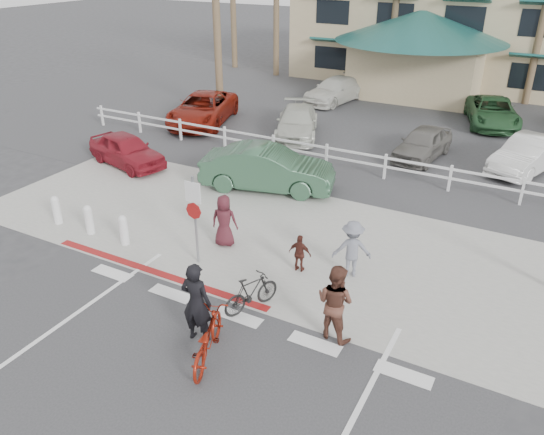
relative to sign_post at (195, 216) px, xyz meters
The scene contains 26 objects.
ground 3.50m from the sign_post, 43.73° to the right, with size 140.00×140.00×0.00m, color #333335.
bike_path 5.00m from the sign_post, 61.29° to the right, with size 12.00×16.00×0.01m, color #333335.
sidewalk_plaza 3.56m from the sign_post, 45.00° to the left, with size 22.00×7.00×0.01m, color gray.
cross_street 6.86m from the sign_post, 69.94° to the left, with size 40.00×5.00×0.01m, color #333335.
parking_lot 16.03m from the sign_post, 81.72° to the left, with size 50.00×16.00×0.01m, color #333335.
curb_red 1.89m from the sign_post, 124.99° to the right, with size 7.00×0.25×0.02m, color maroon.
rail_fence 8.81m from the sign_post, 71.36° to the left, with size 29.40×0.16×1.00m, color silver, non-canonical shape.
sign_post is the anchor object (origin of this frame).
bollard_0 2.69m from the sign_post, behind, with size 0.26×0.26×0.95m, color silver, non-canonical shape.
bollard_1 4.03m from the sign_post, behind, with size 0.26×0.26×0.95m, color silver, non-canonical shape.
bollard_2 5.39m from the sign_post, behind, with size 0.26×0.26×0.95m, color silver, non-canonical shape.
bike_red 4.07m from the sign_post, 51.46° to the right, with size 0.70×2.00×1.05m, color maroon.
rider_red 3.34m from the sign_post, 54.17° to the right, with size 0.72×0.47×1.97m, color black.
bike_black 2.84m from the sign_post, 25.64° to the right, with size 0.44×1.56×0.94m, color black.
rider_black 4.71m from the sign_post, 14.05° to the right, with size 0.90×0.70×1.84m, color #573125.
pedestrian_a 4.26m from the sign_post, 19.73° to the left, with size 1.03×0.59×1.60m, color slate.
pedestrian_child 2.99m from the sign_post, 19.39° to the left, with size 0.64×0.27×1.09m, color #492019.
pedestrian_b 1.37m from the sign_post, 84.09° to the left, with size 0.77×0.50×1.58m, color #43171F.
car_white_sedan 5.48m from the sign_post, 98.08° to the left, with size 1.66×4.77×1.57m, color #2C4F37.
car_red_compact 8.42m from the sign_post, 145.24° to the left, with size 1.52×3.78×1.29m, color maroon.
lot_car_0 13.34m from the sign_post, 124.44° to the left, with size 2.45×5.31×1.48m, color maroon.
lot_car_1 11.71m from the sign_post, 102.48° to the left, with size 1.82×4.48×1.30m, color beige.
lot_car_2 11.76m from the sign_post, 73.35° to the left, with size 1.52×3.77×1.28m, color #65625D.
lot_car_3 13.88m from the sign_post, 58.04° to the left, with size 1.45×4.16×1.37m, color silver.
lot_car_4 18.34m from the sign_post, 100.50° to the left, with size 1.88×4.61×1.34m, color silver.
lot_car_5 18.31m from the sign_post, 73.50° to the left, with size 2.21×4.78×1.33m, color #25512C.
Camera 1 is at (5.55, -7.95, 7.83)m, focal length 35.00 mm.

